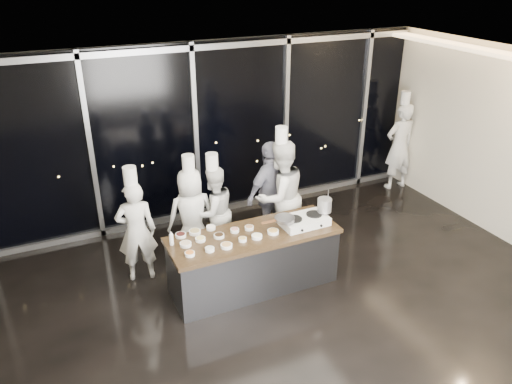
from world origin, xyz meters
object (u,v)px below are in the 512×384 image
stock_pot (325,205)px  chef_center (214,211)px  chef_far_left (136,230)px  chef_right (280,196)px  frying_pan (284,219)px  guest (271,192)px  stove (304,220)px  demo_counter (254,260)px  chef_left (192,214)px  chef_side (399,145)px

stock_pot → chef_center: size_ratio=0.12×
chef_far_left → chef_right: size_ratio=0.86×
frying_pan → guest: 1.26m
stove → chef_far_left: (-2.25, 0.99, -0.14)m
demo_counter → stove: size_ratio=3.56×
demo_counter → stove: stove is taller
stock_pot → chef_right: (-0.27, 0.91, -0.19)m
frying_pan → chef_right: bearing=65.3°
frying_pan → guest: guest is taller
frying_pan → chef_right: size_ratio=0.24×
chef_left → chef_side: chef_side is taller
chef_left → chef_center: bearing=-177.5°
chef_center → chef_side: bearing=176.3°
chef_side → demo_counter: bearing=25.0°
demo_counter → stove: bearing=-4.8°
guest → chef_left: bearing=-18.6°
demo_counter → chef_center: chef_center is taller
demo_counter → frying_pan: (0.45, -0.06, 0.61)m
stock_pot → chef_center: 1.80m
chef_left → chef_center: size_ratio=1.02×
stock_pot → chef_side: bearing=33.7°
chef_left → chef_center: (0.37, -0.00, -0.02)m
frying_pan → stock_pot: size_ratio=2.49×
chef_left → demo_counter: bearing=119.6°
frying_pan → chef_side: size_ratio=0.25×
frying_pan → chef_left: size_ratio=0.29×
stove → chef_far_left: size_ratio=0.38×
demo_counter → chef_left: size_ratio=1.38×
stove → stock_pot: size_ratio=3.33×
chef_far_left → guest: 2.31m
chef_center → frying_pan: bearing=103.8°
demo_counter → chef_center: 1.17m
demo_counter → chef_left: 1.29m
demo_counter → guest: guest is taller
demo_counter → chef_far_left: bearing=147.8°
stove → chef_center: size_ratio=0.39×
frying_pan → chef_center: size_ratio=0.29×
guest → chef_right: chef_right is taller
stove → chef_left: bearing=137.9°
demo_counter → stock_pot: (1.12, -0.06, 0.69)m
chef_left → chef_right: (1.42, -0.26, 0.16)m
stock_pot → chef_left: size_ratio=0.12×
stove → chef_right: 0.92m
stock_pot → chef_side: (3.08, 2.06, -0.21)m
demo_counter → frying_pan: size_ratio=4.78×
chef_far_left → chef_right: chef_right is taller
stock_pot → demo_counter: bearing=176.8°
chef_left → chef_right: 1.45m
demo_counter → chef_center: size_ratio=1.40×
chef_left → frying_pan: bearing=133.5°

